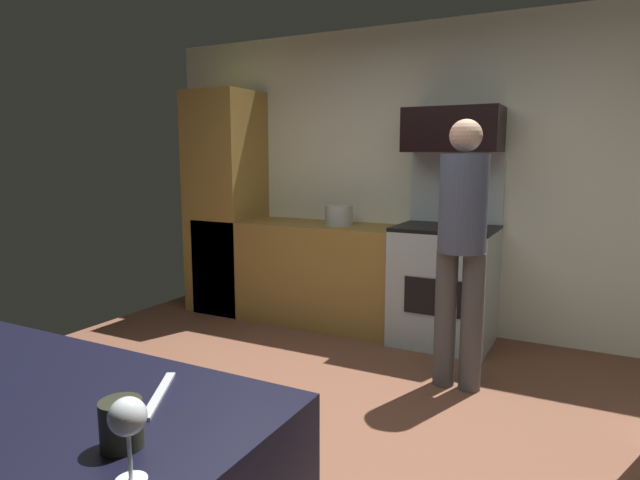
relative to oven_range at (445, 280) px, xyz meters
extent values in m
cube|color=brown|center=(-0.26, -1.97, -0.53)|extent=(5.20, 4.80, 0.02)
cube|color=silver|center=(-0.26, 0.37, 0.78)|extent=(5.20, 0.12, 2.60)
cube|color=olive|center=(-1.16, 0.01, -0.07)|extent=(2.40, 0.60, 0.90)
cube|color=olive|center=(-2.16, 0.01, 0.53)|extent=(0.60, 0.60, 2.10)
cube|color=#ADC0C0|center=(0.00, -0.01, -0.06)|extent=(0.76, 0.64, 0.92)
cube|color=black|center=(0.00, -0.01, 0.42)|extent=(0.76, 0.64, 0.03)
cube|color=#ADC0C0|center=(0.00, 0.28, 0.72)|extent=(0.76, 0.06, 0.58)
cube|color=black|center=(0.00, -0.34, -0.07)|extent=(0.44, 0.01, 0.28)
cube|color=black|center=(0.00, 0.09, 1.18)|extent=(0.74, 0.38, 0.34)
cylinder|color=#4C4C4C|center=(0.22, -0.83, -0.07)|extent=(0.14, 0.14, 0.90)
cylinder|color=#4C4C4C|center=(0.39, -0.83, -0.07)|extent=(0.14, 0.14, 0.90)
cylinder|color=#475168|center=(0.31, -0.83, 0.69)|extent=(0.30, 0.30, 0.61)
sphere|color=tan|center=(0.31, -0.83, 1.11)|extent=(0.20, 0.20, 0.20)
cylinder|color=silver|center=(0.34, -3.57, 0.43)|extent=(0.01, 0.01, 0.09)
ellipsoid|color=silver|center=(0.34, -3.57, 0.51)|extent=(0.07, 0.07, 0.07)
cylinder|color=black|center=(0.23, -3.49, 0.43)|extent=(0.09, 0.09, 0.10)
cube|color=#B7BABF|center=(0.12, -3.27, 0.39)|extent=(0.15, 0.24, 0.01)
cylinder|color=#B6BBB8|center=(-0.95, 0.01, 0.47)|extent=(0.24, 0.24, 0.17)
camera|label=1|loc=(1.08, -4.22, 0.98)|focal=30.39mm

